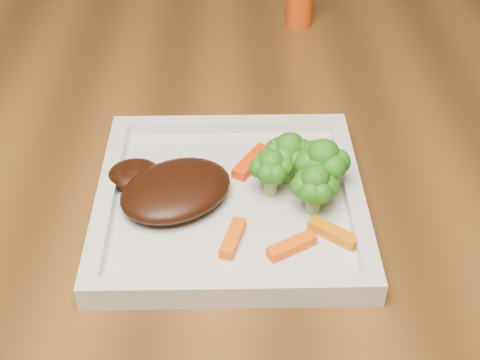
{
  "coord_description": "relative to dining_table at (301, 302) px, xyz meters",
  "views": [
    {
      "loc": [
        -0.03,
        -0.8,
        1.21
      ],
      "look_at": [
        -0.02,
        -0.28,
        0.79
      ],
      "focal_mm": 50.0,
      "sensor_mm": 36.0,
      "label": 1
    }
  ],
  "objects": [
    {
      "name": "carrot_3",
      "position": [
        -0.01,
        -0.14,
        0.39
      ],
      "size": [
        0.05,
        0.03,
        0.01
      ],
      "primitive_type": "cube",
      "rotation": [
        0.0,
        0.0,
        0.34
      ],
      "color": "red",
      "rests_on": "plate"
    },
    {
      "name": "broccoli_1",
      "position": [
        -0.02,
        -0.19,
        0.42
      ],
      "size": [
        0.08,
        0.08,
        0.06
      ],
      "primitive_type": null,
      "rotation": [
        0.0,
        0.0,
        -0.35
      ],
      "color": "#266B11",
      "rests_on": "plate"
    },
    {
      "name": "plate",
      "position": [
        -0.11,
        -0.19,
        0.38
      ],
      "size": [
        0.27,
        0.27,
        0.01
      ],
      "primitive_type": "cube",
      "color": "silver",
      "rests_on": "dining_table"
    },
    {
      "name": "broccoli_2",
      "position": [
        -0.03,
        -0.21,
        0.42
      ],
      "size": [
        0.07,
        0.07,
        0.06
      ],
      "primitive_type": null,
      "rotation": [
        0.0,
        0.0,
        -0.42
      ],
      "color": "#235E0F",
      "rests_on": "plate"
    },
    {
      "name": "broccoli_3",
      "position": [
        -0.07,
        -0.19,
        0.42
      ],
      "size": [
        0.05,
        0.05,
        0.06
      ],
      "primitive_type": null,
      "rotation": [
        0.0,
        0.0,
        0.09
      ],
      "color": "#1C5C0F",
      "rests_on": "plate"
    },
    {
      "name": "dining_table",
      "position": [
        0.0,
        0.0,
        0.0
      ],
      "size": [
        1.6,
        0.9,
        0.75
      ],
      "primitive_type": null,
      "color": "brown",
      "rests_on": "floor"
    },
    {
      "name": "steak",
      "position": [
        -0.17,
        -0.2,
        0.4
      ],
      "size": [
        0.15,
        0.14,
        0.03
      ],
      "primitive_type": "ellipsoid",
      "rotation": [
        0.0,
        0.0,
        0.62
      ],
      "color": "black",
      "rests_on": "plate"
    },
    {
      "name": "carrot_1",
      "position": [
        -0.01,
        -0.25,
        0.39
      ],
      "size": [
        0.05,
        0.04,
        0.01
      ],
      "primitive_type": "cube",
      "rotation": [
        0.0,
        0.0,
        -0.68
      ],
      "color": "orange",
      "rests_on": "plate"
    },
    {
      "name": "broccoli_0",
      "position": [
        -0.05,
        -0.16,
        0.42
      ],
      "size": [
        0.07,
        0.07,
        0.07
      ],
      "primitive_type": null,
      "rotation": [
        0.0,
        0.0,
        -0.31
      ],
      "color": "#2E7513",
      "rests_on": "plate"
    },
    {
      "name": "carrot_4",
      "position": [
        -0.09,
        -0.14,
        0.39
      ],
      "size": [
        0.04,
        0.06,
        0.01
      ],
      "primitive_type": "cube",
      "rotation": [
        0.0,
        0.0,
        1.01
      ],
      "color": "#E53603",
      "rests_on": "plate"
    },
    {
      "name": "carrot_0",
      "position": [
        -0.06,
        -0.27,
        0.39
      ],
      "size": [
        0.05,
        0.04,
        0.01
      ],
      "primitive_type": "cube",
      "rotation": [
        0.0,
        0.0,
        0.53
      ],
      "color": "#F45B03",
      "rests_on": "plate"
    },
    {
      "name": "carrot_2",
      "position": [
        -0.11,
        -0.26,
        0.39
      ],
      "size": [
        0.03,
        0.05,
        0.01
      ],
      "primitive_type": "cube",
      "rotation": [
        0.0,
        0.0,
        1.27
      ],
      "color": "#FF5C04",
      "rests_on": "plate"
    }
  ]
}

